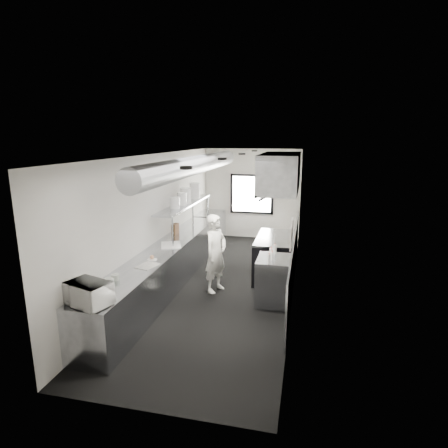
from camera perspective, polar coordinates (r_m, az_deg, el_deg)
The scene contains 35 objects.
floor at distance 8.24m, azimuth -0.05°, elevation -9.17°, with size 3.00×8.00×0.01m, color black.
ceiling at distance 7.63m, azimuth -0.05°, elevation 10.67°, with size 3.00×8.00×0.01m, color #BCB9B3.
wall_back at distance 11.69m, azimuth 4.31°, elevation 4.63°, with size 3.00×0.02×2.80m, color silver.
wall_front at distance 4.20m, azimuth -12.46°, elevation -11.59°, with size 3.00×0.02×2.80m, color silver.
wall_left at distance 8.27m, azimuth -10.23°, elevation 0.87°, with size 0.02×8.00×2.80m, color silver.
wall_right at distance 7.64m, azimuth 11.00°, elevation -0.20°, with size 0.02×8.00×2.80m, color silver.
wall_cladding at distance 8.16m, azimuth 10.67°, elevation -5.53°, with size 0.03×5.50×1.10m, color gray.
hvac_duct at distance 8.21m, azimuth -4.25°, elevation 9.07°, with size 0.40×0.40×6.40m, color gray.
service_window at distance 11.65m, azimuth 4.28°, elevation 4.61°, with size 1.36×0.05×1.25m.
exhaust_hood at distance 8.19m, azimuth 8.63°, elevation 7.82°, with size 0.81×2.20×0.88m.
prep_counter at distance 7.96m, azimuth -9.01°, elevation -6.70°, with size 0.70×6.00×0.90m, color gray.
pass_shelf at distance 9.05m, azimuth -6.02°, elevation 2.94°, with size 0.45×3.00×0.68m.
range at distance 8.59m, azimuth 7.80°, elevation -5.03°, with size 0.88×1.60×0.94m.
bottle_station at distance 7.27m, azimuth 7.68°, elevation -8.62°, with size 0.65×0.80×0.90m, color gray.
far_work_table at distance 11.33m, azimuth -2.14°, elevation -0.51°, with size 0.70×1.20×0.90m, color gray.
notice_sheet_a at distance 6.42m, azimuth 10.43°, elevation -0.88°, with size 0.02×0.28×0.38m, color silver.
notice_sheet_b at distance 6.10m, azimuth 10.26°, elevation -2.12°, with size 0.02×0.28×0.38m, color silver.
line_cook at distance 7.62m, azimuth -1.27°, elevation -4.55°, with size 0.59×0.39×1.63m, color silver.
microwave at distance 5.46m, azimuth -20.14°, elevation -10.02°, with size 0.55×0.42×0.33m, color silver.
deli_tub_a at distance 6.26m, azimuth -16.42°, elevation -7.87°, with size 0.13×0.13×0.09m, color #A3AB9E.
deli_tub_b at distance 6.10m, azimuth -17.29°, elevation -8.44°, with size 0.14×0.14×0.10m, color #A3AB9E.
newspaper at distance 6.78m, azimuth -11.71°, elevation -6.31°, with size 0.30×0.38×0.01m, color beige.
small_plate at distance 7.09m, azimuth -11.02°, elevation -5.39°, with size 0.18×0.18×0.02m, color white.
pastry at distance 7.07m, azimuth -11.03°, elevation -5.02°, with size 0.08×0.08×0.08m, color tan.
cutting_board at distance 7.96m, azimuth -8.15°, elevation -3.20°, with size 0.41×0.54×0.02m, color silver.
knife_block at distance 8.85m, azimuth -7.53°, elevation -0.73°, with size 0.10×0.22×0.25m, color brown.
plate_stack_a at distance 8.42m, azimuth -7.54°, elevation 3.26°, with size 0.22×0.22×0.26m, color white.
plate_stack_b at distance 8.83m, azimuth -6.49°, elevation 3.88°, with size 0.23×0.23×0.30m, color white.
plate_stack_c at distance 9.06m, azimuth -5.93°, elevation 4.38°, with size 0.26×0.26×0.37m, color white.
plate_stack_d at distance 9.72m, azimuth -4.52°, elevation 5.11°, with size 0.27×0.27×0.41m, color white.
squeeze_bottle_a at distance 6.79m, azimuth 6.94°, elevation -5.35°, with size 0.06×0.06×0.18m, color silver.
squeeze_bottle_b at distance 6.99m, azimuth 7.41°, elevation -4.91°, with size 0.05×0.05×0.16m, color silver.
squeeze_bottle_c at distance 7.06m, azimuth 7.27°, elevation -4.55°, with size 0.07×0.07×0.20m, color silver.
squeeze_bottle_d at distance 7.19m, azimuth 7.30°, elevation -4.31°, with size 0.06×0.06×0.18m, color silver.
squeeze_bottle_e at distance 7.33m, azimuth 7.81°, elevation -3.92°, with size 0.06×0.06×0.19m, color silver.
Camera 1 is at (1.69, -7.43, 3.14)m, focal length 29.70 mm.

